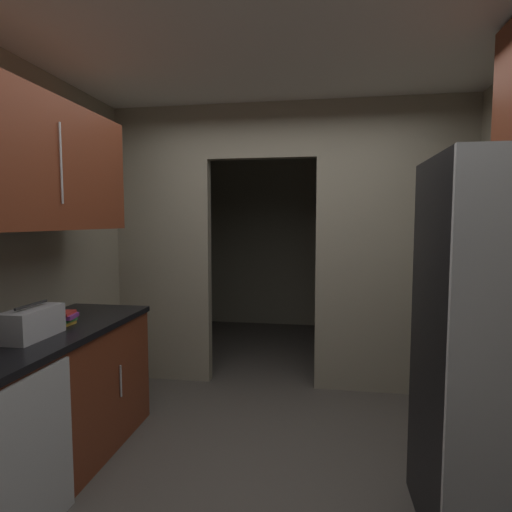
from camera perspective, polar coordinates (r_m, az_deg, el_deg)
The scene contains 10 objects.
ground at distance 2.77m, azimuth 0.56°, elevation -29.55°, with size 20.00×20.00×0.00m, color #47423D.
kitchen_overhead_slab at distance 2.98m, azimuth 2.15°, elevation 26.59°, with size 3.69×7.21×0.06m, color silver.
kitchen_partition at distance 3.88m, azimuth 5.22°, elevation 2.40°, with size 3.29×0.12×2.64m.
adjoining_room_shell at distance 5.57m, azimuth 5.61°, elevation 2.25°, with size 3.29×2.44×2.64m.
refrigerator at distance 2.38m, azimuth 31.46°, elevation -11.16°, with size 0.76×0.74×1.87m.
lower_cabinet_run at distance 2.98m, azimuth -27.18°, elevation -17.73°, with size 0.64×1.72×0.89m.
dishwasher at distance 2.47m, azimuth -28.05°, elevation -23.41°, with size 0.02×0.56×0.83m.
upper_cabinet_counterside at distance 2.78m, azimuth -28.33°, elevation 11.06°, with size 0.36×1.55×0.77m.
boombox at distance 2.73m, azimuth -28.41°, elevation -8.10°, with size 0.19×0.37×0.20m.
book_stack at distance 2.98m, azimuth -24.77°, elevation -7.72°, with size 0.15×0.17×0.09m.
Camera 1 is at (0.34, -2.26, 1.56)m, focal length 29.15 mm.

